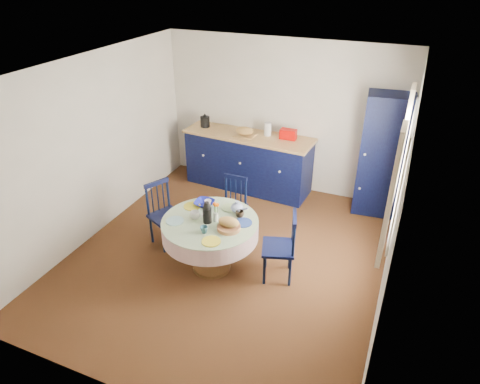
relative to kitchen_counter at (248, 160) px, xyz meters
The scene contains 17 objects.
floor 2.08m from the kitchen_counter, 76.36° to the right, with size 4.50×4.50×0.00m, color black.
ceiling 2.84m from the kitchen_counter, 76.36° to the right, with size 4.50×4.50×0.00m, color white.
wall_back 0.94m from the kitchen_counter, 31.36° to the left, with size 4.00×0.02×2.50m, color beige.
wall_left 2.59m from the kitchen_counter, 127.87° to the right, with size 0.02×4.50×2.50m, color beige.
wall_right 3.25m from the kitchen_counter, 38.37° to the right, with size 0.02×4.50×2.50m, color beige.
window 3.12m from the kitchen_counter, 34.35° to the right, with size 0.10×1.74×1.45m.
kitchen_counter is the anchor object (origin of this frame).
pantry_cabinet 2.18m from the kitchen_counter, ahead, with size 0.70×0.53×1.88m.
dining_table 2.29m from the kitchen_counter, 79.93° to the right, with size 1.20×1.20×1.00m.
chair_left 2.03m from the kitchen_counter, 102.97° to the right, with size 0.53×0.54×0.91m.
chair_far 1.41m from the kitchen_counter, 77.67° to the right, with size 0.38×0.36×0.85m.
chair_right 2.43m from the kitchen_counter, 58.64° to the right, with size 0.49×0.50×0.91m.
mug_a 2.30m from the kitchen_counter, 84.98° to the right, with size 0.12×0.12×0.10m, color silver.
mug_b 2.57m from the kitchen_counter, 80.03° to the right, with size 0.09×0.09×0.09m, color #2D5966.
mug_c 2.17m from the kitchen_counter, 71.15° to the right, with size 0.11×0.11×0.09m, color black.
mug_d 1.98m from the kitchen_counter, 83.78° to the right, with size 0.09×0.09×0.08m, color silver.
cobalt_bowl 1.98m from the kitchen_counter, 85.27° to the right, with size 0.25×0.25×0.06m, color navy.
Camera 1 is at (1.95, -4.21, 3.59)m, focal length 32.00 mm.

